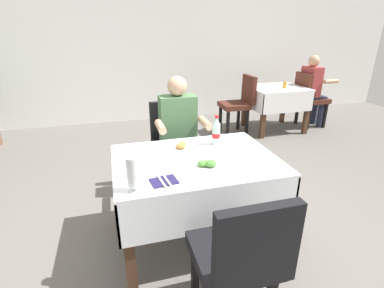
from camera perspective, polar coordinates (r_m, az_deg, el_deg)
name	(u,v)px	position (r m, az deg, el deg)	size (l,w,h in m)	color
ground_plane	(185,235)	(2.63, -1.44, -17.65)	(11.00, 11.00, 0.00)	#66605B
back_wall	(135,43)	(5.62, -11.25, 19.05)	(11.00, 0.12, 2.87)	white
main_dining_table	(195,178)	(2.28, 0.68, -6.67)	(1.24, 0.90, 0.76)	white
chair_far_diner_seat	(173,143)	(3.03, -3.77, 0.14)	(0.44, 0.50, 0.97)	black
chair_near_camera_side	(240,257)	(1.65, 9.45, -21.23)	(0.44, 0.50, 0.97)	black
seated_diner_far	(179,132)	(2.89, -2.55, 2.34)	(0.50, 0.46, 1.26)	#282D42
plate_near_camera	(207,165)	(2.06, 2.97, -4.10)	(0.23, 0.23, 0.06)	white
plate_far_diner	(182,147)	(2.37, -2.08, -0.60)	(0.23, 0.23, 0.06)	white
beer_glass_left	(133,174)	(1.76, -11.64, -5.92)	(0.07, 0.07, 0.22)	white
cola_bottle_primary	(216,132)	(2.43, 4.82, 2.39)	(0.07, 0.07, 0.26)	silver
napkin_cutlery_set	(164,181)	(1.89, -5.58, -7.32)	(0.19, 0.20, 0.01)	#231E4C
background_dining_table	(275,98)	(5.21, 16.23, 8.75)	(0.93, 0.82, 0.76)	white
background_chair_left	(239,101)	(4.89, 9.39, 8.38)	(0.50, 0.44, 0.97)	#4C2319
background_chair_right	(309,96)	(5.59, 22.20, 8.73)	(0.50, 0.44, 0.97)	#4C2319
background_patron	(313,87)	(5.59, 22.84, 10.30)	(0.46, 0.50, 1.26)	#282D42
background_table_tumbler	(285,85)	(5.10, 17.93, 11.10)	(0.06, 0.06, 0.11)	#C68928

